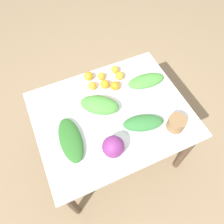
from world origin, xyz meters
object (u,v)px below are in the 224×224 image
Objects in this scene: paper_bag at (176,123)px; orange_0 at (101,76)px; greens_bunch_beet_tops at (100,105)px; cabbage_purple at (113,147)px; greens_bunch_dandelion at (146,81)px; orange_6 at (115,86)px; orange_4 at (115,70)px; orange_1 at (119,76)px; orange_2 at (105,84)px; orange_5 at (89,76)px; greens_bunch_kale at (71,139)px; orange_3 at (92,86)px; greens_bunch_scallion at (143,123)px.

paper_bag is 0.72m from orange_0.
cabbage_purple is at bearing 82.14° from greens_bunch_beet_tops.
greens_bunch_dandelion is 4.08× the size of orange_6.
paper_bag is (-0.49, 0.01, -0.02)m from cabbage_purple.
paper_bag is 0.69m from orange_4.
orange_2 is at bearing 13.28° from orange_1.
cabbage_purple is at bearing 83.29° from orange_5.
paper_bag reaches higher than orange_0.
greens_bunch_beet_tops is 0.31m from orange_5.
greens_bunch_dandelion is at bearing -161.50° from greens_bunch_kale.
greens_bunch_dandelion is at bearing 149.93° from orange_5.
greens_bunch_kale is 5.50× the size of orange_0.
orange_6 is (-0.17, 0.08, 0.00)m from orange_3.
greens_bunch_dandelion reaches higher than greens_bunch_scallion.
orange_5 reaches higher than orange_4.
paper_bag is 0.58m from greens_bunch_beet_tops.
greens_bunch_beet_tops is 4.12× the size of orange_1.
cabbage_purple is at bearing 18.61° from greens_bunch_scallion.
cabbage_purple is 0.30m from greens_bunch_scallion.
cabbage_purple reaches higher than greens_bunch_beet_tops.
greens_bunch_beet_tops is 0.21m from orange_3.
orange_1 is (-0.32, -0.57, -0.04)m from cabbage_purple.
cabbage_purple is 2.10× the size of orange_1.
cabbage_purple is 0.49m from paper_bag.
greens_bunch_kale is (0.29, 0.17, -0.02)m from greens_bunch_beet_tops.
greens_bunch_dandelion is 0.45m from greens_bunch_beet_tops.
orange_1 is 0.15m from orange_2.
orange_3 is (0.11, 0.07, 0.00)m from orange_0.
greens_bunch_kale is at bearing 40.52° from orange_2.
greens_bunch_scallion is (0.21, 0.34, -0.00)m from greens_bunch_dandelion.
orange_4 reaches higher than greens_bunch_kale.
orange_2 is (0.11, -0.44, 0.00)m from greens_bunch_scallion.
greens_bunch_beet_tops is 3.92× the size of orange_5.
greens_bunch_dandelion is at bearing -121.88° from greens_bunch_scallion.
orange_5 is (-0.32, -0.49, 0.01)m from greens_bunch_kale.
orange_5 is at bearing -94.67° from orange_3.
orange_6 is at bearing -63.10° from paper_bag.
orange_2 is at bearing 163.28° from orange_3.
orange_0 is at bearing -32.20° from greens_bunch_dandelion.
cabbage_purple is 0.54m from orange_6.
orange_6 is at bearing -12.12° from greens_bunch_dandelion.
orange_0 is at bearing 157.57° from orange_5.
greens_bunch_dandelion is at bearing 162.38° from orange_3.
greens_bunch_dandelion is 1.05× the size of greens_bunch_scallion.
orange_0 is (0.32, -0.20, -0.00)m from greens_bunch_dandelion.
cabbage_purple reaches higher than orange_3.
orange_3 reaches higher than orange_4.
greens_bunch_scallion is 3.92× the size of orange_2.
orange_4 is at bearing -87.00° from orange_1.
orange_6 is (0.26, -0.06, 0.00)m from greens_bunch_dandelion.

